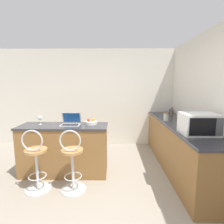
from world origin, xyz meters
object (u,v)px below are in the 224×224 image
(mug_white, at_px, (179,115))
(wine_glass_tall, at_px, (40,118))
(bar_stool_far, at_px, (72,162))
(pepper_mill, at_px, (172,112))
(bar_stool_near, at_px, (36,162))
(laptop, at_px, (71,122))
(storage_jar, at_px, (166,117))
(fruit_bowl, at_px, (91,122))
(mug_blue, at_px, (171,111))
(microwave, at_px, (199,124))

(mug_white, height_order, wine_glass_tall, wine_glass_tall)
(bar_stool_far, xyz_separation_m, pepper_mill, (1.98, 1.49, 0.56))
(bar_stool_near, bearing_deg, laptop, 56.20)
(mug_white, xyz_separation_m, wine_glass_tall, (-2.86, -0.77, 0.07))
(bar_stool_far, relative_size, storage_jar, 6.28)
(pepper_mill, bearing_deg, fruit_bowl, -155.14)
(bar_stool_far, distance_m, wine_glass_tall, 1.12)
(bar_stool_near, relative_size, storage_jar, 6.28)
(pepper_mill, bearing_deg, mug_white, -31.29)
(wine_glass_tall, bearing_deg, mug_blue, 26.10)
(storage_jar, bearing_deg, wine_glass_tall, -170.91)
(laptop, xyz_separation_m, mug_white, (2.28, 0.78, -0.00))
(laptop, distance_m, pepper_mill, 2.31)
(storage_jar, relative_size, mug_blue, 1.58)
(mug_white, bearing_deg, fruit_bowl, -159.07)
(bar_stool_far, xyz_separation_m, fruit_bowl, (0.21, 0.66, 0.49))
(bar_stool_far, bearing_deg, mug_white, 33.28)
(bar_stool_near, relative_size, pepper_mill, 4.46)
(mug_white, bearing_deg, microwave, -98.88)
(microwave, height_order, mug_blue, microwave)
(pepper_mill, bearing_deg, bar_stool_far, -143.19)
(mug_blue, bearing_deg, wine_glass_tall, -153.90)
(storage_jar, relative_size, mug_white, 1.59)
(wine_glass_tall, bearing_deg, bar_stool_near, -74.98)
(laptop, distance_m, storage_jar, 1.91)
(bar_stool_far, height_order, laptop, laptop)
(bar_stool_far, bearing_deg, bar_stool_near, 180.00)
(bar_stool_far, relative_size, laptop, 2.89)
(microwave, xyz_separation_m, storage_jar, (-0.20, 1.00, -0.08))
(microwave, height_order, wine_glass_tall, microwave)
(pepper_mill, bearing_deg, microwave, -92.78)
(microwave, bearing_deg, bar_stool_near, -179.71)
(storage_jar, bearing_deg, fruit_bowl, -166.84)
(fruit_bowl, bearing_deg, mug_blue, 35.32)
(bar_stool_far, height_order, microwave, microwave)
(bar_stool_near, bearing_deg, mug_blue, 36.87)
(storage_jar, distance_m, fruit_bowl, 1.54)
(bar_stool_near, relative_size, mug_blue, 9.89)
(bar_stool_near, height_order, wine_glass_tall, wine_glass_tall)
(laptop, distance_m, wine_glass_tall, 0.58)
(microwave, height_order, storage_jar, microwave)
(bar_stool_far, distance_m, pepper_mill, 2.54)
(bar_stool_near, height_order, laptop, laptop)
(mug_white, bearing_deg, storage_jar, -137.27)
(microwave, relative_size, fruit_bowl, 2.22)
(laptop, relative_size, mug_white, 3.45)
(bar_stool_near, bearing_deg, pepper_mill, 30.22)
(laptop, bearing_deg, pepper_mill, 22.18)
(mug_blue, relative_size, pepper_mill, 0.45)
(fruit_bowl, distance_m, wine_glass_tall, 0.95)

